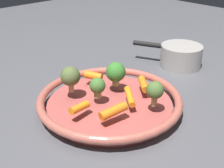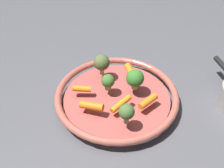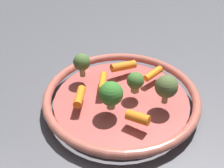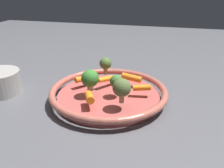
{
  "view_description": "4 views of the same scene",
  "coord_description": "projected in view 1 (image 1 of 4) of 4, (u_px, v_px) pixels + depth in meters",
  "views": [
    {
      "loc": [
        -0.42,
        -0.45,
        0.38
      ],
      "look_at": [
        0.02,
        0.01,
        0.06
      ],
      "focal_mm": 47.47,
      "sensor_mm": 36.0,
      "label": 1
    },
    {
      "loc": [
        0.08,
        -0.59,
        0.6
      ],
      "look_at": [
        -0.01,
        -0.0,
        0.07
      ],
      "focal_mm": 47.35,
      "sensor_mm": 36.0,
      "label": 2
    },
    {
      "loc": [
        0.3,
        0.41,
        0.45
      ],
      "look_at": [
        0.02,
        -0.0,
        0.07
      ],
      "focal_mm": 47.91,
      "sensor_mm": 36.0,
      "label": 3
    },
    {
      "loc": [
        -0.17,
        0.61,
        0.33
      ],
      "look_at": [
        -0.01,
        -0.01,
        0.05
      ],
      "focal_mm": 38.23,
      "sensor_mm": 36.0,
      "label": 4
    }
  ],
  "objects": [
    {
      "name": "saucepan",
      "position": [
        180.0,
        56.0,
        0.94
      ],
      "size": [
        0.14,
        0.21,
        0.07
      ],
      "color": "#9E9993",
      "rests_on": "ground_plane"
    },
    {
      "name": "broccoli_floret_edge",
      "position": [
        70.0,
        76.0,
        0.7
      ],
      "size": [
        0.05,
        0.05,
        0.07
      ],
      "color": "tan",
      "rests_on": "serving_bowl"
    },
    {
      "name": "baby_carrot_back",
      "position": [
        79.0,
        108.0,
        0.64
      ],
      "size": [
        0.05,
        0.02,
        0.02
      ],
      "primitive_type": "cylinder",
      "rotation": [
        1.66,
        0.0,
        1.72
      ],
      "color": "orange",
      "rests_on": "serving_bowl"
    },
    {
      "name": "broccoli_floret_small",
      "position": [
        116.0,
        72.0,
        0.74
      ],
      "size": [
        0.05,
        0.05,
        0.06
      ],
      "color": "#99A866",
      "rests_on": "serving_bowl"
    },
    {
      "name": "broccoli_floret_mid",
      "position": [
        155.0,
        91.0,
        0.65
      ],
      "size": [
        0.04,
        0.04,
        0.06
      ],
      "color": "tan",
      "rests_on": "serving_bowl"
    },
    {
      "name": "baby_carrot_center",
      "position": [
        143.0,
        84.0,
        0.74
      ],
      "size": [
        0.05,
        0.06,
        0.02
      ],
      "primitive_type": "cylinder",
      "rotation": [
        1.53,
        0.0,
        2.46
      ],
      "color": "orange",
      "rests_on": "serving_bowl"
    },
    {
      "name": "broccoli_floret_large",
      "position": [
        98.0,
        86.0,
        0.68
      ],
      "size": [
        0.04,
        0.04,
        0.05
      ],
      "color": "tan",
      "rests_on": "serving_bowl"
    },
    {
      "name": "baby_carrot_left",
      "position": [
        93.0,
        76.0,
        0.78
      ],
      "size": [
        0.04,
        0.05,
        0.02
      ],
      "primitive_type": "cylinder",
      "rotation": [
        1.5,
        0.0,
        3.6
      ],
      "color": "orange",
      "rests_on": "serving_bowl"
    },
    {
      "name": "serving_bowl",
      "position": [
        110.0,
        101.0,
        0.71
      ],
      "size": [
        0.35,
        0.35,
        0.04
      ],
      "color": "#A84C47",
      "rests_on": "ground_plane"
    },
    {
      "name": "ground_plane",
      "position": [
        110.0,
        109.0,
        0.72
      ],
      "size": [
        2.5,
        2.5,
        0.0
      ],
      "primitive_type": "plane",
      "color": "#4C4C51"
    },
    {
      "name": "baby_carrot_right",
      "position": [
        130.0,
        97.0,
        0.68
      ],
      "size": [
        0.05,
        0.06,
        0.02
      ],
      "primitive_type": "cylinder",
      "rotation": [
        1.48,
        0.0,
        2.5
      ],
      "color": "orange",
      "rests_on": "serving_bowl"
    },
    {
      "name": "baby_carrot_near_rim",
      "position": [
        113.0,
        111.0,
        0.62
      ],
      "size": [
        0.07,
        0.03,
        0.03
      ],
      "primitive_type": "cylinder",
      "rotation": [
        1.66,
        0.0,
        4.56
      ],
      "color": "orange",
      "rests_on": "serving_bowl"
    }
  ]
}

